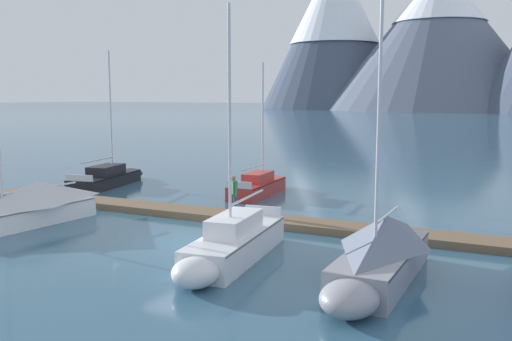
# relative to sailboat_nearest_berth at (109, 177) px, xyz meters

# --- Properties ---
(ground_plane) EXTENTS (700.00, 700.00, 0.00)m
(ground_plane) POSITION_rel_sailboat_nearest_berth_xyz_m (11.78, -9.15, -0.50)
(ground_plane) COLOR #335B75
(mountain_west_summit) EXTENTS (60.80, 60.80, 63.79)m
(mountain_west_summit) POSITION_rel_sailboat_nearest_berth_xyz_m (-56.26, 201.90, 33.76)
(mountain_west_summit) COLOR #424C60
(mountain_west_summit) RESTS_ON ground
(mountain_central_massif) EXTENTS (84.09, 84.09, 53.17)m
(mountain_central_massif) POSITION_rel_sailboat_nearest_berth_xyz_m (-13.61, 197.04, 27.06)
(mountain_central_massif) COLOR slate
(mountain_central_massif) RESTS_ON ground
(dock) EXTENTS (28.97, 2.25, 0.30)m
(dock) POSITION_rel_sailboat_nearest_berth_xyz_m (11.78, -5.15, -0.36)
(dock) COLOR brown
(dock) RESTS_ON ground
(sailboat_nearest_berth) EXTENTS (3.06, 7.05, 8.21)m
(sailboat_nearest_berth) POSITION_rel_sailboat_nearest_berth_xyz_m (0.00, 0.00, 0.00)
(sailboat_nearest_berth) COLOR black
(sailboat_nearest_berth) RESTS_ON ground
(sailboat_second_berth) EXTENTS (1.99, 7.29, 7.26)m
(sailboat_second_berth) POSITION_rel_sailboat_nearest_berth_xyz_m (4.51, -10.16, 0.41)
(sailboat_second_berth) COLOR white
(sailboat_second_berth) RESTS_ON ground
(sailboat_mid_dock_port) EXTENTS (1.94, 5.94, 7.30)m
(sailboat_mid_dock_port) POSITION_rel_sailboat_nearest_berth_xyz_m (9.74, 1.30, 0.02)
(sailboat_mid_dock_port) COLOR #B2332D
(sailboat_mid_dock_port) RESTS_ON ground
(sailboat_mid_dock_starboard) EXTENTS (2.37, 6.99, 8.38)m
(sailboat_mid_dock_starboard) POSITION_rel_sailboat_nearest_berth_xyz_m (14.71, -10.68, 0.11)
(sailboat_mid_dock_starboard) COLOR silver
(sailboat_mid_dock_starboard) RESTS_ON ground
(sailboat_far_berth) EXTENTS (2.05, 7.01, 8.18)m
(sailboat_far_berth) POSITION_rel_sailboat_nearest_berth_xyz_m (19.62, -10.42, 0.38)
(sailboat_far_berth) COLOR #93939E
(sailboat_far_berth) RESTS_ON ground
(person_on_dock) EXTENTS (0.50, 0.40, 1.69)m
(person_on_dock) POSITION_rel_sailboat_nearest_berth_xyz_m (11.58, -4.97, 0.76)
(person_on_dock) COLOR #384256
(person_on_dock) RESTS_ON dock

